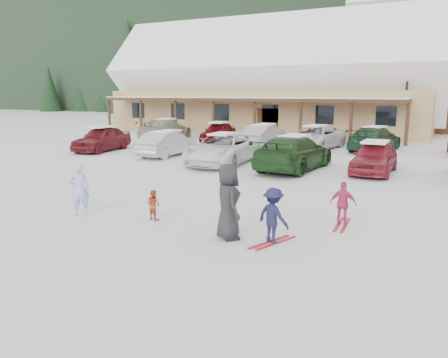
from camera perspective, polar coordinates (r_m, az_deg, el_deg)
The scene contains 23 objects.
ground at distance 12.27m, azimuth -3.39°, elevation -5.28°, with size 160.00×160.00×0.00m, color white.
forested_hillside at distance 96.56m, azimuth 24.70°, elevation 19.56°, with size 300.00×70.00×38.00m, color black.
day_lodge at distance 40.92m, azimuth 5.74°, elevation 11.87°, with size 29.12×12.50×10.38m.
lamp_post at distance 34.73m, azimuth 22.75°, elevation 10.78°, with size 0.50×0.25×6.60m.
conifer_0 at distance 51.36m, azimuth -11.78°, elevation 13.51°, with size 4.40×4.40×10.20m.
conifer_2 at distance 63.43m, azimuth -7.74°, elevation 14.21°, with size 5.28×5.28×12.24m.
adult_skier at distance 13.16m, azimuth -18.37°, elevation -1.30°, with size 0.55×0.36×1.51m, color #A9BEEC.
toddler_red at distance 12.29m, azimuth -9.19°, elevation -3.33°, with size 0.41×0.32×0.85m, color #BC4129.
child_navy at distance 10.25m, azimuth 6.45°, elevation -4.79°, with size 0.86×0.50×1.33m, color #18183C.
skis_child_navy at distance 10.45m, azimuth 6.37°, elevation -8.23°, with size 0.20×1.40×0.03m, color #A81823.
child_magenta at distance 11.98m, azimuth 15.29°, elevation -3.12°, with size 0.70×0.29×1.19m, color #C0305F.
skis_child_magenta at distance 12.13m, azimuth 15.15°, elevation -5.78°, with size 0.20×1.40×0.03m, color #A81823.
bystander_dark at distance 10.44m, azimuth 0.54°, elevation -2.98°, with size 0.90×0.59×1.84m, color #232326.
parked_car_0 at distance 27.34m, azimuth -15.67°, elevation 5.08°, with size 1.73×4.31×1.47m, color maroon.
parked_car_1 at distance 24.40m, azimuth -7.45°, elevation 4.62°, with size 1.48×4.23×1.39m, color #B5B6BA.
parked_car_2 at distance 21.56m, azimuth -0.15°, elevation 3.97°, with size 2.48×5.38×1.50m, color white.
parked_car_3 at distance 20.14m, azimuth 9.13°, elevation 3.41°, with size 2.19×5.38×1.56m, color #1C401A.
parked_car_4 at distance 20.15m, azimuth 19.05°, elevation 2.69°, with size 1.64×4.08×1.39m, color maroon.
parked_car_7 at distance 33.03m, azimuth -7.66°, elevation 6.46°, with size 2.15×5.29×1.54m, color tan.
parked_car_8 at distance 31.22m, azimuth -0.76°, elevation 6.15°, with size 1.65×4.09×1.39m, color maroon.
parked_car_9 at distance 28.73m, azimuth 5.21°, elevation 5.70°, with size 1.52×4.35×1.43m, color #9F9FA3.
parked_car_10 at distance 27.83m, azimuth 11.79°, elevation 5.35°, with size 2.41×5.24×1.45m, color white.
parked_car_11 at distance 27.80m, azimuth 19.06°, elevation 4.97°, with size 2.05×5.04×1.46m, color #183B20.
Camera 1 is at (5.99, -10.12, 3.49)m, focal length 35.00 mm.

